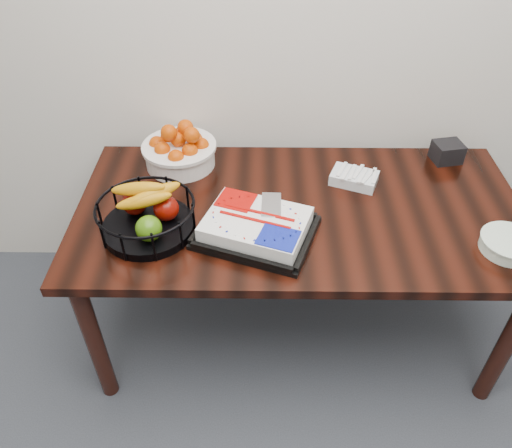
{
  "coord_description": "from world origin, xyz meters",
  "views": [
    {
      "loc": [
        -0.16,
        0.43,
        2.01
      ],
      "look_at": [
        -0.18,
        1.8,
        0.83
      ],
      "focal_mm": 35.0,
      "sensor_mm": 36.0,
      "label": 1
    }
  ],
  "objects_px": {
    "cake_tray": "(256,227)",
    "napkin_box": "(447,152)",
    "table": "(299,223)",
    "fruit_basket": "(146,214)",
    "plate_stack": "(508,244)",
    "tangerine_bowl": "(179,147)"
  },
  "relations": [
    {
      "from": "table",
      "to": "cake_tray",
      "type": "relative_size",
      "value": 3.55
    },
    {
      "from": "cake_tray",
      "to": "napkin_box",
      "type": "bearing_deg",
      "value": 31.32
    },
    {
      "from": "tangerine_bowl",
      "to": "fruit_basket",
      "type": "height_order",
      "value": "tangerine_bowl"
    },
    {
      "from": "table",
      "to": "tangerine_bowl",
      "type": "xyz_separation_m",
      "value": [
        -0.52,
        0.3,
        0.18
      ]
    },
    {
      "from": "cake_tray",
      "to": "plate_stack",
      "type": "bearing_deg",
      "value": -4.39
    },
    {
      "from": "cake_tray",
      "to": "napkin_box",
      "type": "distance_m",
      "value": 1.0
    },
    {
      "from": "table",
      "to": "plate_stack",
      "type": "height_order",
      "value": "plate_stack"
    },
    {
      "from": "plate_stack",
      "to": "fruit_basket",
      "type": "bearing_deg",
      "value": 176.08
    },
    {
      "from": "cake_tray",
      "to": "napkin_box",
      "type": "height_order",
      "value": "same"
    },
    {
      "from": "tangerine_bowl",
      "to": "plate_stack",
      "type": "xyz_separation_m",
      "value": [
        1.26,
        -0.54,
        -0.06
      ]
    },
    {
      "from": "cake_tray",
      "to": "table",
      "type": "bearing_deg",
      "value": 43.89
    },
    {
      "from": "fruit_basket",
      "to": "napkin_box",
      "type": "height_order",
      "value": "fruit_basket"
    },
    {
      "from": "table",
      "to": "napkin_box",
      "type": "relative_size",
      "value": 14.78
    },
    {
      "from": "fruit_basket",
      "to": "plate_stack",
      "type": "relative_size",
      "value": 1.79
    },
    {
      "from": "tangerine_bowl",
      "to": "table",
      "type": "bearing_deg",
      "value": -30.31
    },
    {
      "from": "plate_stack",
      "to": "table",
      "type": "bearing_deg",
      "value": 162.06
    },
    {
      "from": "table",
      "to": "napkin_box",
      "type": "height_order",
      "value": "napkin_box"
    },
    {
      "from": "table",
      "to": "napkin_box",
      "type": "bearing_deg",
      "value": 27.34
    },
    {
      "from": "table",
      "to": "tangerine_bowl",
      "type": "bearing_deg",
      "value": 149.69
    },
    {
      "from": "table",
      "to": "napkin_box",
      "type": "xyz_separation_m",
      "value": [
        0.68,
        0.35,
        0.13
      ]
    },
    {
      "from": "table",
      "to": "cake_tray",
      "type": "bearing_deg",
      "value": -136.11
    },
    {
      "from": "table",
      "to": "plate_stack",
      "type": "xyz_separation_m",
      "value": [
        0.74,
        -0.24,
        0.11
      ]
    }
  ]
}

